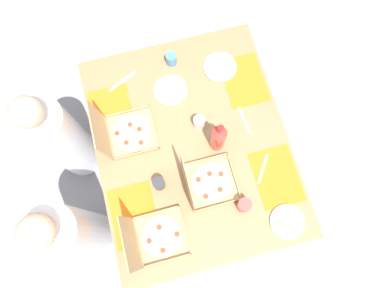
# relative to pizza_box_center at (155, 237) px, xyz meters

# --- Properties ---
(ground_plane) EXTENTS (6.00, 6.00, 0.00)m
(ground_plane) POSITION_rel_pizza_box_center_xyz_m (0.49, -0.35, -0.80)
(ground_plane) COLOR gray
(dining_table) EXTENTS (1.47, 1.18, 0.76)m
(dining_table) POSITION_rel_pizza_box_center_xyz_m (0.49, -0.35, -0.14)
(dining_table) COLOR #3F3328
(dining_table) RESTS_ON ground_plane
(placemat_near_left) EXTENTS (0.36, 0.26, 0.00)m
(placemat_near_left) POSITION_rel_pizza_box_center_xyz_m (0.16, -0.79, -0.05)
(placemat_near_left) COLOR orange
(placemat_near_left) RESTS_ON dining_table
(placemat_near_right) EXTENTS (0.36, 0.26, 0.00)m
(placemat_near_right) POSITION_rel_pizza_box_center_xyz_m (0.82, -0.79, -0.05)
(placemat_near_right) COLOR orange
(placemat_near_right) RESTS_ON dining_table
(placemat_far_left) EXTENTS (0.36, 0.26, 0.00)m
(placemat_far_left) POSITION_rel_pizza_box_center_xyz_m (0.16, 0.10, -0.05)
(placemat_far_left) COLOR orange
(placemat_far_left) RESTS_ON dining_table
(placemat_far_right) EXTENTS (0.36, 0.26, 0.00)m
(placemat_far_right) POSITION_rel_pizza_box_center_xyz_m (0.82, 0.10, -0.05)
(placemat_far_right) COLOR orange
(placemat_far_right) RESTS_ON dining_table
(pizza_box_center) EXTENTS (0.28, 0.31, 0.32)m
(pizza_box_center) POSITION_rel_pizza_box_center_xyz_m (0.00, 0.00, 0.00)
(pizza_box_center) COLOR tan
(pizza_box_center) RESTS_ON dining_table
(pizza_box_corner_left) EXTENTS (0.29, 0.32, 0.32)m
(pizza_box_corner_left) POSITION_rel_pizza_box_center_xyz_m (0.65, 0.03, 0.00)
(pizza_box_corner_left) COLOR tan
(pizza_box_corner_left) RESTS_ON dining_table
(pizza_box_corner_right) EXTENTS (0.29, 0.29, 0.33)m
(pizza_box_corner_right) POSITION_rel_pizza_box_center_xyz_m (0.23, -0.36, 0.00)
(pizza_box_corner_right) COLOR tan
(pizza_box_corner_right) RESTS_ON dining_table
(plate_middle) EXTENTS (0.22, 0.22, 0.03)m
(plate_middle) POSITION_rel_pizza_box_center_xyz_m (0.94, -0.66, -0.04)
(plate_middle) COLOR white
(plate_middle) RESTS_ON dining_table
(plate_far_right) EXTENTS (0.20, 0.20, 0.03)m
(plate_far_right) POSITION_rel_pizza_box_center_xyz_m (-0.11, -0.76, -0.04)
(plate_far_right) COLOR white
(plate_far_right) RESTS_ON dining_table
(plate_far_left) EXTENTS (0.21, 0.21, 0.03)m
(plate_far_left) POSITION_rel_pizza_box_center_xyz_m (0.87, -0.30, -0.04)
(plate_far_left) COLOR white
(plate_far_left) RESTS_ON dining_table
(soda_bottle) EXTENTS (0.09, 0.09, 0.32)m
(soda_bottle) POSITION_rel_pizza_box_center_xyz_m (0.45, -0.49, 0.08)
(soda_bottle) COLOR #B2382D
(soda_bottle) RESTS_ON dining_table
(cup_clear_right) EXTENTS (0.07, 0.07, 0.09)m
(cup_clear_right) POSITION_rel_pizza_box_center_xyz_m (0.29, -0.09, -0.00)
(cup_clear_right) COLOR #333338
(cup_clear_right) RESTS_ON dining_table
(cup_red) EXTENTS (0.07, 0.07, 0.09)m
(cup_red) POSITION_rel_pizza_box_center_xyz_m (1.07, -0.36, -0.00)
(cup_red) COLOR teal
(cup_red) RESTS_ON dining_table
(cup_clear_left) EXTENTS (0.08, 0.08, 0.10)m
(cup_clear_left) POSITION_rel_pizza_box_center_xyz_m (0.04, -0.54, 0.00)
(cup_clear_left) COLOR #BF4742
(cup_clear_left) RESTS_ON dining_table
(cup_spare) EXTENTS (0.07, 0.07, 0.10)m
(cup_spare) POSITION_rel_pizza_box_center_xyz_m (0.60, -0.42, 0.00)
(cup_spare) COLOR silver
(cup_spare) RESTS_ON dining_table
(knife_by_near_left) EXTENTS (0.11, 0.20, 0.00)m
(knife_by_near_left) POSITION_rel_pizza_box_center_xyz_m (1.02, -0.02, -0.05)
(knife_by_near_left) COLOR #B7B7BC
(knife_by_near_left) RESTS_ON dining_table
(fork_by_far_left) EXTENTS (0.17, 0.12, 0.00)m
(fork_by_far_left) POSITION_rel_pizza_box_center_xyz_m (0.22, -0.72, -0.05)
(fork_by_far_left) COLOR #B7B7BC
(fork_by_far_left) RESTS_ON dining_table
(fork_by_near_right) EXTENTS (0.19, 0.04, 0.00)m
(fork_by_near_right) POSITION_rel_pizza_box_center_xyz_m (0.55, -0.71, -0.05)
(fork_by_near_right) COLOR #B7B7BC
(fork_by_near_right) RESTS_ON dining_table
(diner_left_seat) EXTENTS (0.32, 0.32, 1.22)m
(diner_left_seat) POSITION_rel_pizza_box_center_xyz_m (0.16, 0.51, -0.25)
(diner_left_seat) COLOR white
(diner_left_seat) RESTS_ON ground_plane
(diner_right_seat) EXTENTS (0.32, 0.32, 1.14)m
(diner_right_seat) POSITION_rel_pizza_box_center_xyz_m (0.82, 0.51, -0.30)
(diner_right_seat) COLOR white
(diner_right_seat) RESTS_ON ground_plane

